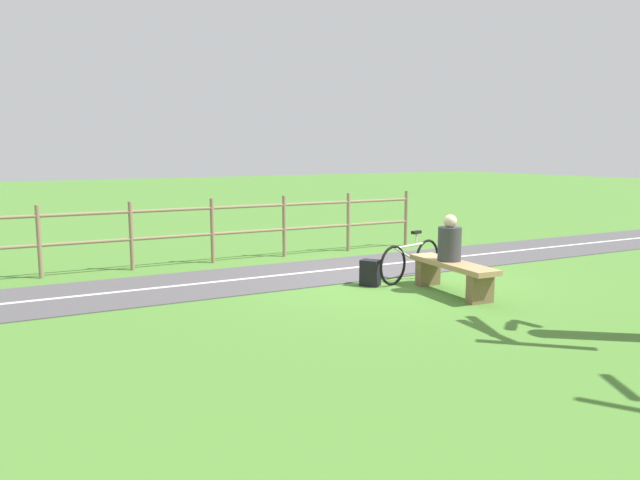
# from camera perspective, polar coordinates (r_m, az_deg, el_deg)

# --- Properties ---
(ground_plane) EXTENTS (80.00, 80.00, 0.00)m
(ground_plane) POSITION_cam_1_polar(r_m,az_deg,el_deg) (10.77, 6.40, -3.50)
(ground_plane) COLOR #477A2D
(paved_path) EXTENTS (4.03, 36.06, 0.02)m
(paved_path) POSITION_cam_1_polar(r_m,az_deg,el_deg) (10.14, -16.49, -4.49)
(paved_path) COLOR #4C494C
(paved_path) RESTS_ON ground_plane
(path_centre_line) EXTENTS (1.76, 31.96, 0.00)m
(path_centre_line) POSITION_cam_1_polar(r_m,az_deg,el_deg) (10.14, -16.49, -4.44)
(path_centre_line) COLOR silver
(path_centre_line) RESTS_ON paved_path
(bench) EXTENTS (1.80, 0.63, 0.50)m
(bench) POSITION_cam_1_polar(r_m,az_deg,el_deg) (9.72, 12.14, -2.87)
(bench) COLOR #A88456
(bench) RESTS_ON ground_plane
(person_seated) EXTENTS (0.40, 0.40, 0.72)m
(person_seated) POSITION_cam_1_polar(r_m,az_deg,el_deg) (9.72, 11.87, -0.13)
(person_seated) COLOR #38383D
(person_seated) RESTS_ON bench
(bicycle) EXTENTS (0.44, 1.58, 0.84)m
(bicycle) POSITION_cam_1_polar(r_m,az_deg,el_deg) (10.52, 8.37, -1.88)
(bicycle) COLOR black
(bicycle) RESTS_ON ground_plane
(backpack) EXTENTS (0.37, 0.36, 0.43)m
(backpack) POSITION_cam_1_polar(r_m,az_deg,el_deg) (10.10, 4.67, -3.05)
(backpack) COLOR black
(backpack) RESTS_ON ground_plane
(fence_roadside) EXTENTS (0.75, 13.96, 1.27)m
(fence_roadside) POSITION_cam_1_polar(r_m,az_deg,el_deg) (11.68, -20.74, 0.61)
(fence_roadside) COLOR #847051
(fence_roadside) RESTS_ON ground_plane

